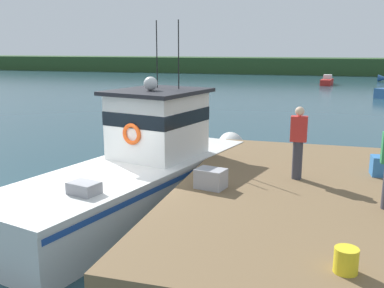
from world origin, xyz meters
The scene contains 9 objects.
ground_plane centered at (0.00, 0.00, 0.00)m, with size 200.00×200.00×0.00m, color #23424C.
dock centered at (4.80, 0.00, 1.07)m, with size 6.00×9.00×1.20m.
main_fishing_boat centered at (0.34, 1.16, 1.01)m, with size 4.43×9.95×4.80m.
crate_single_by_cleat centered at (2.53, -0.52, 1.41)m, with size 0.60×0.44×0.41m, color #9E9EA3.
bait_bucket centered at (5.09, -3.49, 1.37)m, with size 0.32×0.32×0.34m, color yellow.
deckhand_by_the_boat centered at (4.22, 0.68, 2.06)m, with size 0.36×0.22×1.63m.
moored_boat_far_left centered at (5.18, 41.98, 0.37)m, with size 1.45×4.31×1.08m.
mooring_buoy_outer centered at (-5.35, 11.90, 0.24)m, with size 0.49×0.49×0.49m, color silver.
far_shoreline centered at (0.00, 62.00, 1.20)m, with size 120.00×8.00×2.40m, color #284723.
Camera 1 is at (4.65, -9.18, 4.11)m, focal length 41.42 mm.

